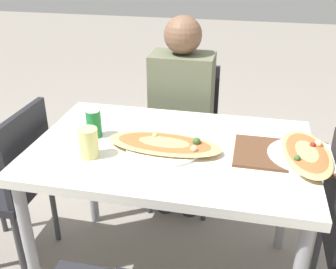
# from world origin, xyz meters

# --- Properties ---
(dining_table) EXTENTS (1.19, 0.77, 0.75)m
(dining_table) POSITION_xyz_m (0.00, 0.00, 0.67)
(dining_table) COLOR silver
(dining_table) RESTS_ON ground_plane
(chair_far_seated) EXTENTS (0.40, 0.40, 0.87)m
(chair_far_seated) POSITION_xyz_m (-0.07, 0.71, 0.50)
(chair_far_seated) COLOR black
(chair_far_seated) RESTS_ON ground_plane
(chair_side_left) EXTENTS (0.40, 0.40, 0.87)m
(chair_side_left) POSITION_xyz_m (-0.79, -0.04, 0.50)
(chair_side_left) COLOR black
(chair_side_left) RESTS_ON ground_plane
(person_seated) EXTENTS (0.35, 0.25, 1.19)m
(person_seated) POSITION_xyz_m (-0.07, 0.60, 0.70)
(person_seated) COLOR #2D2D38
(person_seated) RESTS_ON ground_plane
(pizza_main) EXTENTS (0.50, 0.32, 0.06)m
(pizza_main) POSITION_xyz_m (-0.02, -0.03, 0.77)
(pizza_main) COLOR white
(pizza_main) RESTS_ON dining_table
(soda_can) EXTENTS (0.07, 0.07, 0.12)m
(soda_can) POSITION_xyz_m (-0.36, 0.02, 0.81)
(soda_can) COLOR #197233
(soda_can) RESTS_ON dining_table
(drink_glass) EXTENTS (0.08, 0.08, 0.12)m
(drink_glass) POSITION_xyz_m (-0.31, -0.15, 0.81)
(drink_glass) COLOR #E0DB7F
(drink_glass) RESTS_ON dining_table
(serving_tray) EXTENTS (0.39, 0.27, 0.01)m
(serving_tray) POSITION_xyz_m (0.46, 0.02, 0.76)
(serving_tray) COLOR brown
(serving_tray) RESTS_ON dining_table
(pizza_second) EXTENTS (0.31, 0.42, 0.06)m
(pizza_second) POSITION_xyz_m (0.55, 0.02, 0.77)
(pizza_second) COLOR white
(pizza_second) RESTS_ON dining_table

